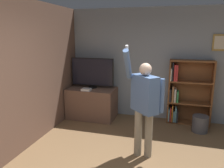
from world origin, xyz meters
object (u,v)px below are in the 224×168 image
(television, at_px, (92,73))
(person, at_px, (144,101))
(waste_bin, at_px, (200,124))
(bookshelf, at_px, (185,93))
(game_console, at_px, (86,90))

(television, relative_size, person, 0.56)
(waste_bin, bearing_deg, bookshelf, 128.09)
(game_console, bearing_deg, person, -38.45)
(person, relative_size, waste_bin, 5.38)
(bookshelf, height_order, waste_bin, bookshelf)
(person, xyz_separation_m, waste_bin, (1.07, 1.31, -0.82))
(person, bearing_deg, bookshelf, 111.70)
(television, height_order, game_console, television)
(television, xyz_separation_m, bookshelf, (2.22, 0.21, -0.43))
(game_console, xyz_separation_m, person, (1.54, -1.22, 0.21))
(game_console, distance_m, bookshelf, 2.33)
(game_console, relative_size, person, 0.11)
(television, relative_size, bookshelf, 0.72)
(television, distance_m, bookshelf, 2.27)
(person, distance_m, waste_bin, 1.87)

